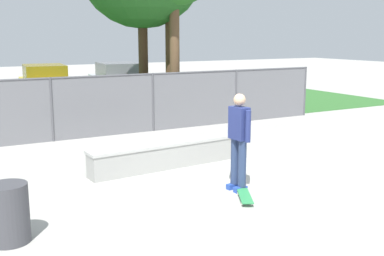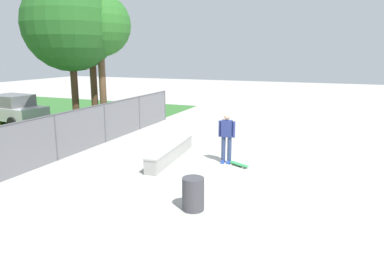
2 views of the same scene
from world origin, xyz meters
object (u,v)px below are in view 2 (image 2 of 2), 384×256
(tree_near_left, at_px, (70,24))
(tree_near_right, at_px, (99,26))
(skateboarder, at_px, (227,136))
(skateboard, at_px, (239,164))
(tree_mid, at_px, (90,13))
(car_silver, at_px, (11,109))
(trash_bin, at_px, (193,194))
(concrete_ledge, at_px, (171,152))

(tree_near_left, xyz_separation_m, tree_near_right, (0.61, -1.14, -0.07))
(skateboarder, distance_m, skateboard, 1.09)
(skateboard, distance_m, tree_mid, 10.04)
(skateboarder, height_order, car_silver, skateboarder)
(tree_mid, bearing_deg, trash_bin, -129.27)
(car_silver, bearing_deg, tree_mid, -92.56)
(skateboarder, bearing_deg, tree_mid, 73.16)
(concrete_ledge, bearing_deg, skateboard, -86.27)
(car_silver, distance_m, trash_bin, 15.21)
(tree_near_left, relative_size, tree_near_right, 1.11)
(skateboarder, distance_m, tree_near_left, 9.08)
(concrete_ledge, height_order, car_silver, car_silver)
(tree_near_right, distance_m, trash_bin, 10.54)
(skateboard, height_order, tree_near_right, tree_near_right)
(tree_mid, bearing_deg, car_silver, 87.44)
(tree_mid, relative_size, car_silver, 1.67)
(concrete_ledge, bearing_deg, trash_bin, -147.13)
(tree_mid, relative_size, trash_bin, 8.58)
(tree_near_left, xyz_separation_m, trash_bin, (-5.57, -8.26, -4.78))
(tree_near_left, distance_m, trash_bin, 11.05)
(skateboarder, distance_m, tree_mid, 9.06)
(tree_near_right, distance_m, tree_mid, 0.89)
(skateboarder, xyz_separation_m, trash_bin, (-4.09, -0.35, -0.59))
(tree_near_left, bearing_deg, trash_bin, -123.96)
(skateboarder, distance_m, car_silver, 13.58)
(skateboarder, distance_m, trash_bin, 4.14)
(skateboard, xyz_separation_m, tree_near_right, (2.30, 7.29, 5.06))
(tree_near_right, height_order, tree_mid, tree_mid)
(concrete_ledge, height_order, skateboard, concrete_ledge)
(concrete_ledge, distance_m, car_silver, 11.67)
(skateboarder, relative_size, trash_bin, 2.15)
(tree_near_right, bearing_deg, car_silver, 86.44)
(tree_near_left, bearing_deg, tree_near_right, -61.77)
(skateboarder, relative_size, skateboard, 2.27)
(tree_near_left, distance_m, car_silver, 7.04)
(skateboard, xyz_separation_m, car_silver, (2.70, 13.87, 0.77))
(skateboarder, bearing_deg, car_silver, 79.39)
(tree_near_right, height_order, car_silver, tree_near_right)
(concrete_ledge, relative_size, tree_near_left, 0.52)
(concrete_ledge, distance_m, tree_mid, 8.08)
(concrete_ledge, bearing_deg, tree_near_right, 62.44)
(car_silver, bearing_deg, skateboard, -101.03)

